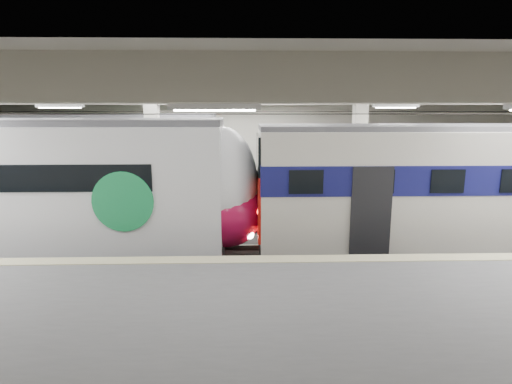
{
  "coord_description": "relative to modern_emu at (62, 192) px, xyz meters",
  "views": [
    {
      "loc": [
        0.5,
        -13.6,
        4.97
      ],
      "look_at": [
        0.91,
        1.0,
        2.0
      ],
      "focal_mm": 30.0,
      "sensor_mm": 36.0,
      "label": 1
    }
  ],
  "objects": [
    {
      "name": "station_hall",
      "position": [
        5.35,
        -1.74,
        1.01
      ],
      "size": [
        36.0,
        24.0,
        5.75
      ],
      "color": "black",
      "rests_on": "ground"
    },
    {
      "name": "far_train",
      "position": [
        -2.65,
        5.5,
        0.14
      ],
      "size": [
        14.48,
        2.98,
        4.6
      ],
      "rotation": [
        0.0,
        0.0,
        0.0
      ],
      "color": "white",
      "rests_on": "ground"
    },
    {
      "name": "modern_emu",
      "position": [
        0.0,
        0.0,
        0.0
      ],
      "size": [
        14.18,
        2.93,
        4.56
      ],
      "color": "white",
      "rests_on": "ground"
    },
    {
      "name": "older_rer",
      "position": [
        12.82,
        0.0,
        0.05
      ],
      "size": [
        13.17,
        2.91,
        4.36
      ],
      "color": "beige",
      "rests_on": "ground"
    }
  ]
}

